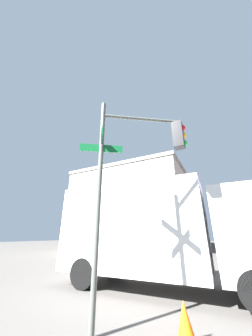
{
  "coord_description": "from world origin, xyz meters",
  "views": [
    {
      "loc": [
        -4.37,
        -10.07,
        1.76
      ],
      "look_at": [
        -6.7,
        -5.59,
        3.67
      ],
      "focal_mm": 19.04,
      "sensor_mm": 36.0,
      "label": 1
    }
  ],
  "objects": [
    {
      "name": "building_stucco",
      "position": [
        -15.48,
        20.73,
        5.24
      ],
      "size": [
        15.25,
        25.76,
        10.47
      ],
      "color": "#BCB7AD",
      "rests_on": "ground_plane"
    },
    {
      "name": "traffic_cone",
      "position": [
        -5.24,
        -6.13,
        0.33
      ],
      "size": [
        0.36,
        0.36,
        0.66
      ],
      "primitive_type": "cone",
      "color": "orange",
      "rests_on": "ground_plane"
    },
    {
      "name": "traffic_signal_near",
      "position": [
        -6.01,
        -6.12,
        3.72
      ],
      "size": [
        2.43,
        1.84,
        5.29
      ],
      "color": "#474C47",
      "rests_on": "ground_plane"
    },
    {
      "name": "box_truck_second",
      "position": [
        -6.61,
        -3.12,
        1.97
      ],
      "size": [
        7.75,
        2.78,
        3.62
      ],
      "color": "silver",
      "rests_on": "ground_plane"
    }
  ]
}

